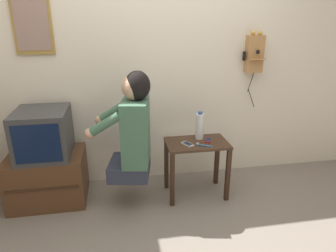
# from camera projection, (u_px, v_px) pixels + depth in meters

# --- Properties ---
(ground_plane) EXTENTS (14.00, 14.00, 0.00)m
(ground_plane) POSITION_uv_depth(u_px,v_px,m) (173.00, 234.00, 2.47)
(ground_plane) COLOR slate
(wall_back) EXTENTS (6.80, 0.05, 2.55)m
(wall_back) POSITION_uv_depth(u_px,v_px,m) (154.00, 61.00, 3.00)
(wall_back) COLOR silver
(wall_back) RESTS_ON ground_plane
(side_table) EXTENTS (0.59, 0.37, 0.57)m
(side_table) POSITION_uv_depth(u_px,v_px,m) (196.00, 154.00, 2.91)
(side_table) COLOR #382316
(side_table) RESTS_ON ground_plane
(person) EXTENTS (0.59, 0.50, 0.97)m
(person) POSITION_uv_depth(u_px,v_px,m) (133.00, 128.00, 2.65)
(person) COLOR #2D3347
(person) RESTS_ON ground_plane
(tv_stand) EXTENTS (0.69, 0.52, 0.48)m
(tv_stand) POSITION_uv_depth(u_px,v_px,m) (48.00, 177.00, 2.88)
(tv_stand) COLOR #51331E
(tv_stand) RESTS_ON ground_plane
(television) EXTENTS (0.46, 0.51, 0.44)m
(television) POSITION_uv_depth(u_px,v_px,m) (43.00, 133.00, 2.72)
(television) COLOR #38383A
(television) RESTS_ON tv_stand
(wall_phone_antique) EXTENTS (0.21, 0.19, 0.79)m
(wall_phone_antique) POSITION_uv_depth(u_px,v_px,m) (254.00, 54.00, 3.06)
(wall_phone_antique) COLOR #AD7A47
(framed_picture) EXTENTS (0.34, 0.03, 0.53)m
(framed_picture) POSITION_uv_depth(u_px,v_px,m) (32.00, 24.00, 2.66)
(framed_picture) COLOR olive
(cell_phone_held) EXTENTS (0.11, 0.14, 0.01)m
(cell_phone_held) POSITION_uv_depth(u_px,v_px,m) (188.00, 144.00, 2.80)
(cell_phone_held) COLOR silver
(cell_phone_held) RESTS_ON side_table
(cell_phone_spare) EXTENTS (0.10, 0.14, 0.01)m
(cell_phone_spare) POSITION_uv_depth(u_px,v_px,m) (208.00, 140.00, 2.90)
(cell_phone_spare) COLOR maroon
(cell_phone_spare) RESTS_ON side_table
(water_bottle) EXTENTS (0.08, 0.08, 0.27)m
(water_bottle) POSITION_uv_depth(u_px,v_px,m) (200.00, 126.00, 2.90)
(water_bottle) COLOR silver
(water_bottle) RESTS_ON side_table
(toothbrush) EXTENTS (0.14, 0.08, 0.02)m
(toothbrush) POSITION_uv_depth(u_px,v_px,m) (203.00, 145.00, 2.78)
(toothbrush) COLOR #338CD8
(toothbrush) RESTS_ON side_table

